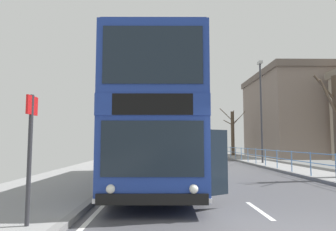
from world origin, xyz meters
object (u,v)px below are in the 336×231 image
Objects in this scene: street_lamp_far_side at (261,103)px; background_building_00 at (296,115)px; bare_tree_far_00 at (233,132)px; bus_stop_sign_near at (30,143)px; double_decker_bus_main at (159,124)px.

background_building_00 is at bearing 56.28° from street_lamp_far_side.
bus_stop_sign_near is at bearing -109.74° from bare_tree_far_00.
bus_stop_sign_near is 0.43× the size of bare_tree_far_00.
street_lamp_far_side is 14.74m from background_building_00.
bare_tree_far_00 is at bearing 70.26° from bus_stop_sign_near.
bare_tree_far_00 reaches higher than bus_stop_sign_near.
bus_stop_sign_near is at bearing -121.87° from background_building_00.
double_decker_bus_main is 4.43× the size of bus_stop_sign_near.
background_building_00 is at bearing 58.13° from bus_stop_sign_near.
double_decker_bus_main is at bearing 69.20° from bus_stop_sign_near.
street_lamp_far_side is 1.39× the size of bare_tree_far_00.
double_decker_bus_main is 1.38× the size of street_lamp_far_side.
background_building_00 reaches higher than double_decker_bus_main.
double_decker_bus_main is at bearing -125.27° from street_lamp_far_side.
street_lamp_far_side is (10.01, 17.00, 3.00)m from bus_stop_sign_near.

